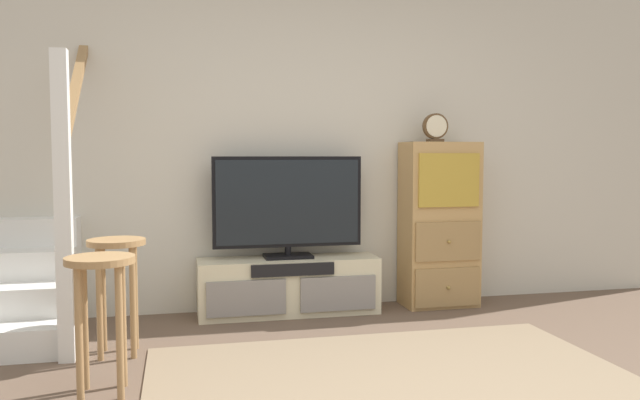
{
  "coord_description": "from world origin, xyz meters",
  "views": [
    {
      "loc": [
        -1.11,
        -2.42,
        1.2
      ],
      "look_at": [
        -0.15,
        1.8,
        0.89
      ],
      "focal_mm": 35.22,
      "sensor_mm": 36.0,
      "label": 1
    }
  ],
  "objects_px": {
    "desk_clock": "(435,128)",
    "bar_stool_near": "(101,292)",
    "bar_stool_far": "(117,269)",
    "media_console": "(289,286)",
    "television": "(288,204)",
    "side_cabinet": "(439,224)"
  },
  "relations": [
    {
      "from": "bar_stool_near",
      "to": "side_cabinet",
      "type": "bearing_deg",
      "value": 29.88
    },
    {
      "from": "desk_clock",
      "to": "bar_stool_near",
      "type": "distance_m",
      "value": 2.87
    },
    {
      "from": "television",
      "to": "side_cabinet",
      "type": "bearing_deg",
      "value": -0.64
    },
    {
      "from": "media_console",
      "to": "side_cabinet",
      "type": "bearing_deg",
      "value": 0.48
    },
    {
      "from": "media_console",
      "to": "bar_stool_far",
      "type": "relative_size",
      "value": 1.94
    },
    {
      "from": "desk_clock",
      "to": "bar_stool_far",
      "type": "bearing_deg",
      "value": -162.77
    },
    {
      "from": "bar_stool_near",
      "to": "media_console",
      "type": "bearing_deg",
      "value": 49.12
    },
    {
      "from": "media_console",
      "to": "bar_stool_far",
      "type": "xyz_separation_m",
      "value": [
        -1.17,
        -0.73,
        0.31
      ]
    },
    {
      "from": "bar_stool_far",
      "to": "television",
      "type": "bearing_deg",
      "value": 32.8
    },
    {
      "from": "television",
      "to": "bar_stool_near",
      "type": "xyz_separation_m",
      "value": [
        -1.19,
        -1.4,
        -0.31
      ]
    },
    {
      "from": "desk_clock",
      "to": "bar_stool_near",
      "type": "bearing_deg",
      "value": -149.85
    },
    {
      "from": "bar_stool_far",
      "to": "media_console",
      "type": "bearing_deg",
      "value": 31.96
    },
    {
      "from": "media_console",
      "to": "bar_stool_far",
      "type": "height_order",
      "value": "bar_stool_far"
    },
    {
      "from": "media_console",
      "to": "television",
      "type": "height_order",
      "value": "television"
    },
    {
      "from": "media_console",
      "to": "television",
      "type": "distance_m",
      "value": 0.62
    },
    {
      "from": "television",
      "to": "desk_clock",
      "type": "bearing_deg",
      "value": -1.4
    },
    {
      "from": "television",
      "to": "bar_stool_far",
      "type": "height_order",
      "value": "television"
    },
    {
      "from": "television",
      "to": "bar_stool_near",
      "type": "distance_m",
      "value": 1.86
    },
    {
      "from": "side_cabinet",
      "to": "bar_stool_near",
      "type": "distance_m",
      "value": 2.78
    },
    {
      "from": "desk_clock",
      "to": "bar_stool_far",
      "type": "relative_size",
      "value": 0.32
    },
    {
      "from": "side_cabinet",
      "to": "bar_stool_far",
      "type": "xyz_separation_m",
      "value": [
        -2.39,
        -0.74,
        -0.13
      ]
    },
    {
      "from": "media_console",
      "to": "television",
      "type": "bearing_deg",
      "value": 90.0
    }
  ]
}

